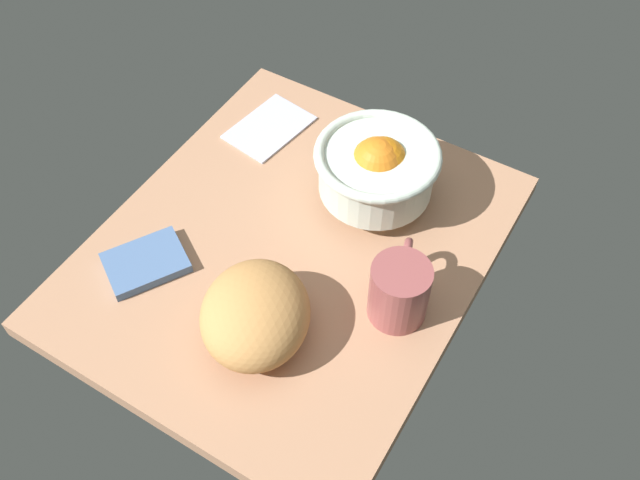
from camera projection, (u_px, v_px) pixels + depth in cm
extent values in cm
cube|color=tan|center=(292.00, 252.00, 105.79)|extent=(64.00, 53.92, 3.00)
cylinder|color=silver|center=(374.00, 193.00, 109.19)|extent=(8.82, 8.82, 2.74)
cylinder|color=silver|center=(376.00, 171.00, 105.32)|extent=(17.36, 17.36, 7.05)
torus|color=silver|center=(378.00, 155.00, 102.53)|extent=(18.96, 18.96, 1.60)
sphere|color=orange|center=(382.00, 162.00, 104.24)|extent=(7.52, 7.52, 7.52)
sphere|color=orange|center=(377.00, 163.00, 103.95)|extent=(7.86, 7.86, 7.86)
sphere|color=orange|center=(377.00, 163.00, 103.97)|extent=(7.70, 7.70, 7.70)
sphere|color=orange|center=(377.00, 163.00, 103.94)|extent=(7.96, 7.96, 7.96)
ellipsoid|color=#C1874A|center=(255.00, 314.00, 91.75)|extent=(21.19, 20.11, 9.45)
cube|color=#4B6A9A|center=(146.00, 263.00, 101.73)|extent=(14.01, 13.01, 1.54)
cube|color=#B7B9CC|center=(269.00, 127.00, 119.69)|extent=(15.41, 11.70, 0.83)
cylinder|color=#944A49|center=(399.00, 292.00, 93.86)|extent=(8.21, 8.21, 9.56)
torus|color=#944A49|center=(405.00, 261.00, 97.01)|extent=(6.61, 3.11, 6.55)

